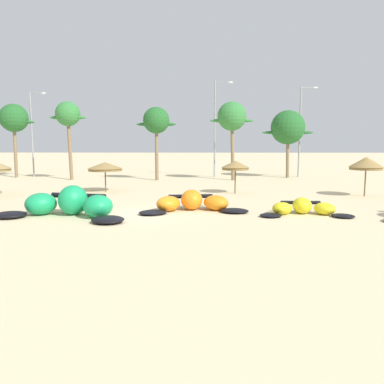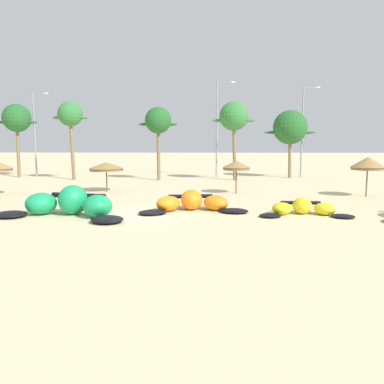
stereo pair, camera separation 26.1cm
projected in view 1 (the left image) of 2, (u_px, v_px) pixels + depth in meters
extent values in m
plane|color=beige|center=(142.00, 214.00, 22.01)|extent=(260.00, 260.00, 0.00)
ellipsoid|color=black|center=(10.00, 215.00, 20.78)|extent=(1.95, 1.82, 0.33)
ellipsoid|color=#199E5B|center=(41.00, 204.00, 21.60)|extent=(2.36, 2.35, 1.24)
ellipsoid|color=#199E5B|center=(73.00, 200.00, 21.60)|extent=(1.92, 2.04, 1.67)
ellipsoid|color=#199E5B|center=(98.00, 206.00, 20.80)|extent=(2.15, 2.23, 1.24)
ellipsoid|color=black|center=(108.00, 220.00, 19.48)|extent=(2.32, 2.27, 0.33)
cylinder|color=black|center=(78.00, 196.00, 22.17)|extent=(3.35, 1.00, 0.31)
cube|color=black|center=(71.00, 200.00, 21.43)|extent=(1.33, 0.87, 0.04)
ellipsoid|color=black|center=(153.00, 212.00, 21.75)|extent=(2.09, 1.93, 0.24)
ellipsoid|color=orange|center=(168.00, 204.00, 22.75)|extent=(1.93, 2.09, 0.90)
ellipsoid|color=orange|center=(192.00, 200.00, 23.25)|extent=(1.51, 1.83, 1.22)
ellipsoid|color=orange|center=(216.00, 203.00, 23.07)|extent=(2.09, 2.12, 0.90)
ellipsoid|color=black|center=(234.00, 211.00, 22.27)|extent=(1.92, 1.63, 0.24)
cylinder|color=black|center=(191.00, 196.00, 23.81)|extent=(2.76, 0.61, 0.25)
cube|color=black|center=(192.00, 200.00, 23.08)|extent=(1.07, 0.73, 0.04)
ellipsoid|color=black|center=(271.00, 215.00, 21.03)|extent=(1.54, 1.43, 0.19)
ellipsoid|color=yellow|center=(282.00, 208.00, 21.75)|extent=(1.61, 1.65, 0.69)
ellipsoid|color=yellow|center=(302.00, 206.00, 21.98)|extent=(1.11, 1.28, 0.93)
ellipsoid|color=yellow|center=(325.00, 209.00, 21.65)|extent=(1.60, 1.64, 0.69)
ellipsoid|color=black|center=(343.00, 216.00, 20.87)|extent=(1.56, 1.46, 0.19)
cylinder|color=black|center=(300.00, 203.00, 22.40)|extent=(2.29, 0.26, 0.21)
cube|color=black|center=(303.00, 206.00, 21.86)|extent=(0.84, 0.47, 0.04)
cylinder|color=brown|center=(105.00, 180.00, 31.66)|extent=(0.10, 0.10, 1.92)
cone|color=olive|center=(105.00, 165.00, 31.50)|extent=(2.87, 2.87, 0.53)
cylinder|color=olive|center=(105.00, 170.00, 31.55)|extent=(2.72, 2.72, 0.20)
cylinder|color=brown|center=(235.00, 180.00, 30.53)|extent=(0.10, 0.10, 2.08)
cone|color=olive|center=(235.00, 164.00, 30.36)|extent=(2.23, 2.23, 0.54)
cylinder|color=olive|center=(235.00, 169.00, 30.41)|extent=(2.11, 2.11, 0.20)
cylinder|color=brown|center=(365.00, 182.00, 28.93)|extent=(0.10, 0.10, 2.21)
cone|color=olive|center=(366.00, 162.00, 28.74)|extent=(2.48, 2.48, 0.77)
cylinder|color=olive|center=(366.00, 168.00, 28.80)|extent=(2.36, 2.36, 0.20)
cylinder|color=#7F6647|center=(15.00, 148.00, 44.20)|extent=(0.45, 0.36, 6.83)
sphere|color=#236028|center=(14.00, 118.00, 43.76)|extent=(3.20, 3.20, 3.20)
ellipsoid|color=#236028|center=(3.00, 122.00, 43.85)|extent=(2.24, 0.50, 0.36)
ellipsoid|color=#236028|center=(25.00, 122.00, 43.80)|extent=(2.24, 0.50, 0.36)
cylinder|color=#7F6647|center=(70.00, 147.00, 41.45)|extent=(0.51, 0.36, 7.09)
sphere|color=#337A38|center=(68.00, 114.00, 41.00)|extent=(2.63, 2.63, 2.63)
ellipsoid|color=#337A38|center=(58.00, 118.00, 41.07)|extent=(1.84, 0.50, 0.36)
ellipsoid|color=#337A38|center=(78.00, 118.00, 41.02)|extent=(1.84, 0.50, 0.36)
cylinder|color=#7F6647|center=(157.00, 151.00, 41.00)|extent=(0.38, 0.36, 6.38)
sphere|color=#236028|center=(156.00, 120.00, 40.59)|extent=(2.80, 2.80, 2.80)
ellipsoid|color=#236028|center=(146.00, 124.00, 40.67)|extent=(1.96, 0.50, 0.36)
ellipsoid|color=#236028|center=(167.00, 124.00, 40.62)|extent=(1.96, 0.50, 0.36)
cylinder|color=#7F6647|center=(232.00, 149.00, 40.98)|extent=(0.57, 0.36, 6.81)
sphere|color=#337A38|center=(232.00, 116.00, 40.54)|extent=(3.06, 3.06, 3.06)
ellipsoid|color=#337A38|center=(220.00, 121.00, 40.62)|extent=(2.14, 0.50, 0.36)
ellipsoid|color=#337A38|center=(243.00, 121.00, 40.57)|extent=(2.14, 0.50, 0.36)
cylinder|color=#7F6647|center=(288.00, 153.00, 44.00)|extent=(0.50, 0.36, 5.75)
sphere|color=#236028|center=(288.00, 127.00, 43.63)|extent=(3.87, 3.87, 3.87)
ellipsoid|color=#236028|center=(274.00, 133.00, 43.74)|extent=(2.71, 0.50, 0.36)
ellipsoid|color=#236028|center=(301.00, 133.00, 43.68)|extent=(2.71, 0.50, 0.36)
cylinder|color=gray|center=(32.00, 135.00, 45.06)|extent=(0.18, 0.18, 9.86)
cylinder|color=gray|center=(37.00, 93.00, 44.42)|extent=(1.60, 0.10, 0.10)
ellipsoid|color=silver|center=(43.00, 93.00, 44.41)|extent=(0.56, 0.24, 0.20)
cylinder|color=gray|center=(215.00, 130.00, 44.31)|extent=(0.18, 0.18, 10.98)
cylinder|color=gray|center=(223.00, 82.00, 43.61)|extent=(1.76, 0.10, 0.10)
ellipsoid|color=silver|center=(231.00, 82.00, 43.59)|extent=(0.56, 0.24, 0.20)
cylinder|color=gray|center=(300.00, 132.00, 44.66)|extent=(0.18, 0.18, 10.43)
cylinder|color=gray|center=(308.00, 88.00, 43.99)|extent=(1.63, 0.10, 0.10)
ellipsoid|color=silver|center=(316.00, 88.00, 43.97)|extent=(0.56, 0.24, 0.20)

